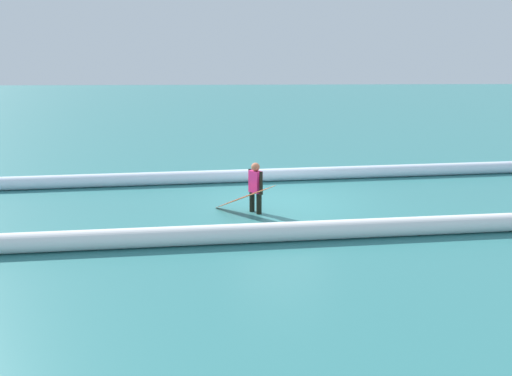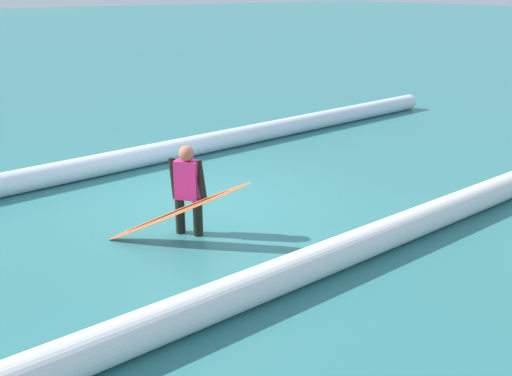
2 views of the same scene
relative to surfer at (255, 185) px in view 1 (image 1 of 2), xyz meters
The scene contains 5 objects.
ground_plane 1.48m from the surfer, 131.30° to the right, with size 172.91×172.91×0.00m, color teal.
surfer is the anchor object (origin of this frame).
surfboard 0.45m from the surfer, 36.98° to the left, with size 1.69×1.65×1.00m.
wave_crest_foreground 3.76m from the surfer, 60.11° to the right, with size 0.42×0.42×22.98m, color white.
wave_crest_midground 2.17m from the surfer, 93.75° to the left, with size 0.43×0.43×16.69m, color white.
Camera 1 is at (1.62, 12.60, 3.71)m, focal length 32.75 mm.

